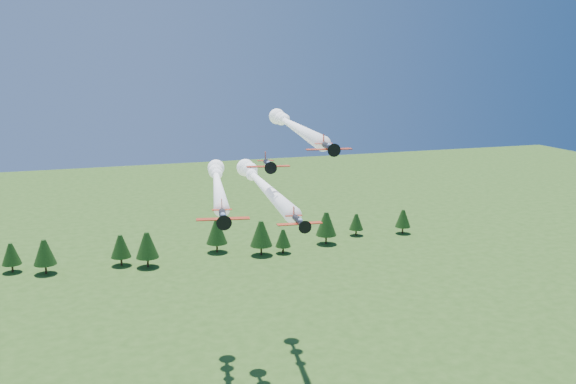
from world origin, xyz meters
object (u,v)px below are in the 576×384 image
object	(u,v)px
plane_left	(217,182)
plane_slot	(268,164)
plane_lead	(261,183)
plane_right	(292,125)

from	to	relation	value
plane_left	plane_slot	size ratio (longest dim) A/B	6.26
plane_slot	plane_lead	bearing A→B (deg)	89.84
plane_left	plane_right	bearing A→B (deg)	18.51
plane_lead	plane_right	xyz separation A→B (m)	(10.07, 11.59, 9.22)
plane_lead	plane_right	bearing A→B (deg)	54.29
plane_slot	plane_right	bearing A→B (deg)	72.18
plane_lead	plane_slot	world-z (taller)	plane_slot
plane_left	plane_slot	distance (m)	22.31
plane_lead	plane_slot	size ratio (longest dim) A/B	6.53
plane_left	plane_slot	bearing A→B (deg)	-68.24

